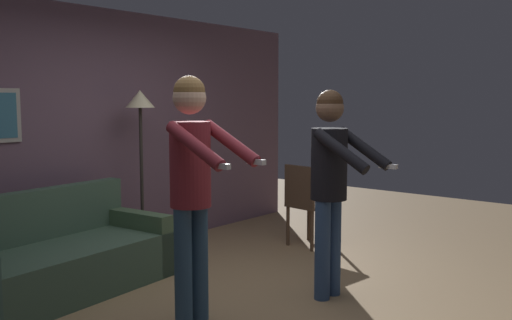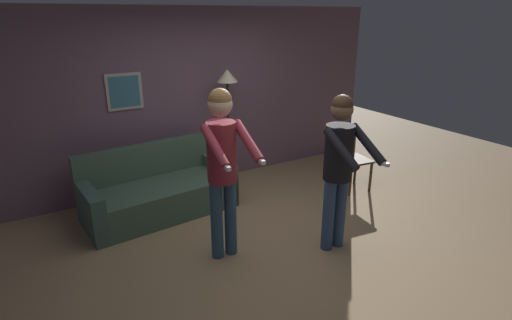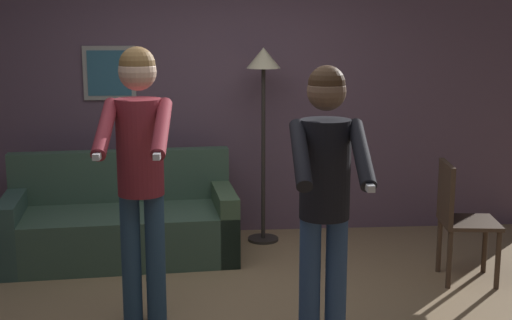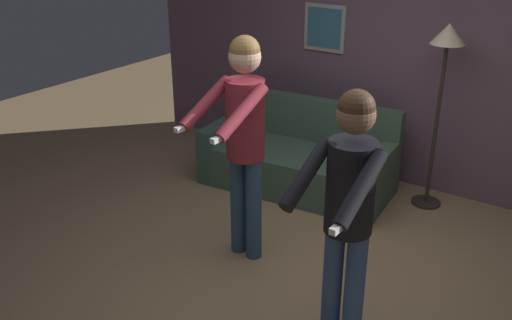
% 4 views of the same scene
% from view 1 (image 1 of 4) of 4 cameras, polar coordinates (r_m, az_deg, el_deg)
% --- Properties ---
extents(ground_plane, '(12.00, 12.00, 0.00)m').
position_cam_1_polar(ground_plane, '(4.78, -0.68, -14.25)').
color(ground_plane, tan).
extents(back_wall_assembly, '(6.40, 0.09, 2.60)m').
position_cam_1_polar(back_wall_assembly, '(6.12, -16.51, 2.48)').
color(back_wall_assembly, '#6E5366').
rests_on(back_wall_assembly, ground_plane).
extents(couch, '(1.97, 1.01, 0.87)m').
position_cam_1_polar(couch, '(5.22, -19.26, -9.62)').
color(couch, '#435F4B').
rests_on(couch, ground_plane).
extents(torchiere_lamp, '(0.30, 0.30, 1.75)m').
position_cam_1_polar(torchiere_lamp, '(6.06, -11.47, 3.75)').
color(torchiere_lamp, '#332D28').
rests_on(torchiere_lamp, ground_plane).
extents(person_standing_left, '(0.46, 0.73, 1.83)m').
position_cam_1_polar(person_standing_left, '(4.16, -6.41, -1.32)').
color(person_standing_left, '#30516F').
rests_on(person_standing_left, ground_plane).
extents(person_standing_right, '(0.45, 0.68, 1.74)m').
position_cam_1_polar(person_standing_right, '(4.74, 7.49, -1.29)').
color(person_standing_right, '#2F4A76').
rests_on(person_standing_right, ground_plane).
extents(dining_chair_distant, '(0.47, 0.47, 0.93)m').
position_cam_1_polar(dining_chair_distant, '(6.43, 4.97, -4.07)').
color(dining_chair_distant, '#4C3828').
rests_on(dining_chair_distant, ground_plane).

